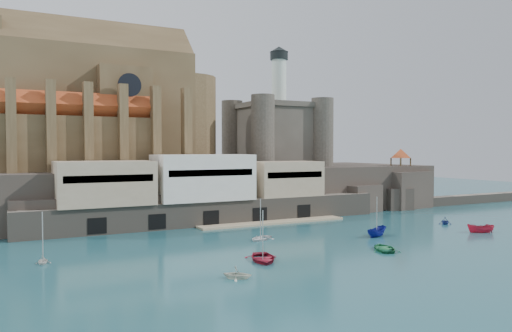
{
  "coord_description": "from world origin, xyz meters",
  "views": [
    {
      "loc": [
        -44.76,
        -63.67,
        14.12
      ],
      "look_at": [
        5.77,
        32.0,
        10.35
      ],
      "focal_mm": 35.0,
      "sensor_mm": 36.0,
      "label": 1
    }
  ],
  "objects": [
    {
      "name": "boat_5",
      "position": [
        27.64,
        -7.6,
        0.0
      ],
      "size": [
        2.38,
        2.36,
        4.65
      ],
      "primitive_type": "imported",
      "rotation": [
        0.0,
        0.0,
        4.26
      ],
      "color": "#B71F39",
      "rests_on": "ground"
    },
    {
      "name": "boat_0",
      "position": [
        -14.9,
        -8.96,
        0.0
      ],
      "size": [
        4.63,
        2.73,
        6.24
      ],
      "primitive_type": "imported",
      "rotation": [
        0.0,
        0.0,
        5.94
      ],
      "color": "maroon",
      "rests_on": "ground"
    },
    {
      "name": "castle_keep",
      "position": [
        16.08,
        41.08,
        18.31
      ],
      "size": [
        21.2,
        21.2,
        29.3
      ],
      "color": "#413C33",
      "rests_on": "promontory"
    },
    {
      "name": "quay",
      "position": [
        -10.19,
        23.07,
        6.07
      ],
      "size": [
        70.0,
        12.0,
        13.05
      ],
      "color": "#6F6559",
      "rests_on": "ground"
    },
    {
      "name": "boat_2",
      "position": [
        9.65,
        -2.26,
        0.0
      ],
      "size": [
        2.46,
        2.43,
        4.94
      ],
      "primitive_type": "imported",
      "rotation": [
        0.0,
        0.0,
        1.95
      ],
      "color": "navy",
      "rests_on": "ground"
    },
    {
      "name": "church",
      "position": [
        -24.13,
        41.85,
        22.13
      ],
      "size": [
        47.0,
        25.93,
        30.51
      ],
      "color": "brown",
      "rests_on": "promontory"
    },
    {
      "name": "rock_outcrop",
      "position": [
        42.0,
        25.84,
        4.02
      ],
      "size": [
        14.5,
        10.5,
        8.7
      ],
      "color": "#29231F",
      "rests_on": "ground"
    },
    {
      "name": "boat_3",
      "position": [
        3.26,
        -10.98,
        0.0
      ],
      "size": [
        4.1,
        2.86,
        5.62
      ],
      "primitive_type": "imported",
      "rotation": [
        0.0,
        0.0,
        2.67
      ],
      "color": "#237646",
      "rests_on": "ground"
    },
    {
      "name": "breakwater",
      "position": [
        66.0,
        24.0,
        0.0
      ],
      "size": [
        40.0,
        3.0,
        2.4
      ],
      "primitive_type": "cube",
      "color": "#6F6559",
      "rests_on": "ground"
    },
    {
      "name": "boat_7",
      "position": [
        30.0,
        1.94,
        0.0
      ],
      "size": [
        3.08,
        3.08,
        3.14
      ],
      "primitive_type": "imported",
      "rotation": [
        0.0,
        0.0,
        5.5
      ],
      "color": "navy",
      "rests_on": "ground"
    },
    {
      "name": "ground",
      "position": [
        0.0,
        0.0,
        0.0
      ],
      "size": [
        300.0,
        300.0,
        0.0
      ],
      "primitive_type": "plane",
      "color": "#194A54",
      "rests_on": "ground"
    },
    {
      "name": "boat_1",
      "position": [
        -21.5,
        -15.26,
        0.0
      ],
      "size": [
        3.11,
        3.22,
        3.23
      ],
      "primitive_type": "imported",
      "rotation": [
        0.0,
        0.0,
        0.86
      ],
      "color": "silver",
      "rests_on": "ground"
    },
    {
      "name": "promontory",
      "position": [
        -0.19,
        39.37,
        4.92
      ],
      "size": [
        100.0,
        36.0,
        10.0
      ],
      "color": "#29231F",
      "rests_on": "ground"
    },
    {
      "name": "boat_6",
      "position": [
        -8.26,
        3.94,
        0.0
      ],
      "size": [
        2.75,
        3.52,
        4.93
      ],
      "primitive_type": "imported",
      "rotation": [
        0.0,
        0.0,
        5.28
      ],
      "color": "silver",
      "rests_on": "ground"
    },
    {
      "name": "pavilion",
      "position": [
        42.0,
        26.0,
        12.73
      ],
      "size": [
        6.4,
        6.4,
        5.4
      ],
      "color": "brown",
      "rests_on": "rock_outcrop"
    },
    {
      "name": "boat_4",
      "position": [
        -39.54,
        2.29,
        0.0
      ],
      "size": [
        2.52,
        1.85,
        2.63
      ],
      "primitive_type": "imported",
      "rotation": [
        0.0,
        0.0,
        2.92
      ],
      "color": "silver",
      "rests_on": "ground"
    }
  ]
}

